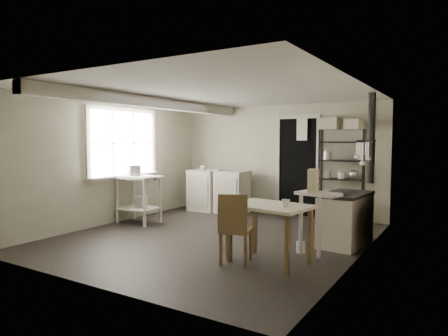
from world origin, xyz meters
The scene contains 31 objects.
floor centered at (0.00, 0.00, 0.00)m, with size 5.00×5.00×0.00m, color black.
ceiling centered at (0.00, 0.00, 2.30)m, with size 5.00×5.00×0.00m, color beige.
wall_back centered at (0.00, 2.50, 1.15)m, with size 4.50×0.02×2.30m, color #B5B19A.
wall_front centered at (0.00, -2.50, 1.15)m, with size 4.50×0.02×2.30m, color #B5B19A.
wall_left centered at (-2.25, 0.00, 1.15)m, with size 0.02×5.00×2.30m, color #B5B19A.
wall_right centered at (2.25, 0.00, 1.15)m, with size 0.02×5.00×2.30m, color #B5B19A.
window centered at (-2.22, 0.20, 1.50)m, with size 0.12×1.76×1.28m, color beige, non-canonical shape.
doorway centered at (0.45, 2.47, 1.00)m, with size 0.96×0.10×2.08m, color beige, non-canonical shape.
ceiling_beam centered at (-1.20, 0.00, 2.20)m, with size 0.18×5.00×0.18m, color beige, non-canonical shape.
wallpaper_panel centered at (2.24, 0.00, 1.15)m, with size 0.01×5.00×2.30m, color beige, non-canonical shape.
utensil_rail centered at (2.19, 0.60, 1.55)m, with size 0.06×1.20×0.44m, color silver, non-canonical shape.
prep_table centered at (-1.82, 0.19, 0.40)m, with size 0.78×0.56×0.89m, color beige, non-canonical shape.
stockpot centered at (-1.97, 0.23, 0.94)m, with size 0.27×0.27×0.29m, color silver.
saucepan centered at (-1.61, 0.20, 0.85)m, with size 0.19×0.19×0.11m, color silver.
bucket centered at (-1.76, 0.19, 0.39)m, with size 0.24×0.24×0.26m, color silver.
base_cabinets centered at (-1.18, 1.98, 0.46)m, with size 1.38×0.59×0.90m, color beige, non-canonical shape.
mixing_bowl centered at (-1.11, 1.89, 0.95)m, with size 0.27×0.27×0.07m, color white.
counter_cup centered at (-1.52, 1.89, 0.97)m, with size 0.13×0.13×0.10m, color white.
shelf_rack centered at (1.40, 2.31, 0.95)m, with size 0.84×0.32×1.76m, color black, non-canonical shape.
shelf_jar centered at (1.09, 2.30, 1.37)m, with size 0.09×0.09×0.19m, color white.
storage_box_a centered at (1.18, 2.25, 2.01)m, with size 0.32×0.28×0.22m, color beige.
storage_box_b centered at (1.62, 2.27, 1.99)m, with size 0.29×0.27×0.18m, color beige.
stove centered at (1.92, 0.62, 0.44)m, with size 0.55×0.99×0.78m, color beige, non-canonical shape.
stovepipe centered at (2.18, 1.02, 1.59)m, with size 0.11×0.11×1.46m, color black, non-canonical shape.
side_ledge centered at (1.78, -0.23, 0.43)m, with size 0.57×0.31×0.88m, color beige, non-canonical shape.
oats_box centered at (1.73, -0.29, 1.01)m, with size 0.12×0.20×0.31m, color beige.
work_table centered at (1.33, -0.77, 0.38)m, with size 0.99×0.69×0.75m, color beige, non-canonical shape.
table_cup centered at (1.59, -0.86, 0.81)m, with size 0.10×0.10×0.10m, color white.
chair centered at (0.96, -0.99, 0.48)m, with size 0.37×0.39×0.90m, color brown, non-canonical shape.
flour_sack centered at (1.27, 2.12, 0.24)m, with size 0.42×0.36×0.50m, color white.
floor_crock centered at (1.50, -0.12, 0.08)m, with size 0.12×0.12×0.15m, color white.
Camera 1 is at (3.44, -5.32, 1.56)m, focal length 32.00 mm.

